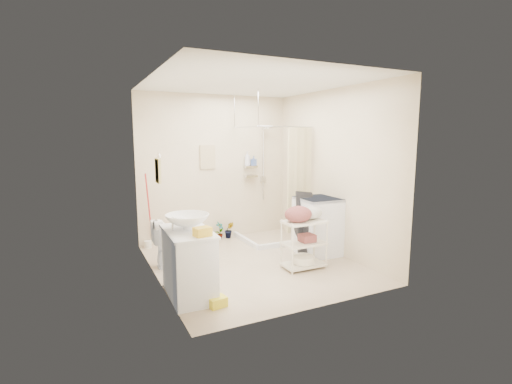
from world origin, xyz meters
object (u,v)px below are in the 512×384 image
toilet (176,243)px  vanity (189,263)px  laundry_rack (304,240)px  washing_machine (318,226)px

toilet → vanity: bearing=175.6°
vanity → laundry_rack: bearing=8.1°
washing_machine → laundry_rack: (-0.57, -0.46, -0.04)m
vanity → laundry_rack: (1.73, 0.19, 0.02)m
toilet → laundry_rack: bearing=-117.6°
vanity → toilet: (0.12, 1.10, -0.06)m
washing_machine → laundry_rack: washing_machine is taller
toilet → washing_machine: (2.18, -0.44, 0.12)m
vanity → toilet: size_ratio=1.33×
toilet → laundry_rack: 1.85m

